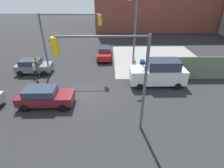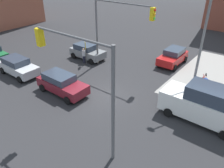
{
  "view_description": "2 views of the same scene",
  "coord_description": "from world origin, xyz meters",
  "px_view_note": "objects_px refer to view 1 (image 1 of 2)",
  "views": [
    {
      "loc": [
        2.34,
        -13.76,
        8.59
      ],
      "look_at": [
        2.56,
        -0.87,
        1.53
      ],
      "focal_mm": 28.0,
      "sensor_mm": 36.0,
      "label": 1
    },
    {
      "loc": [
        9.7,
        -11.24,
        9.49
      ],
      "look_at": [
        1.48,
        -0.72,
        1.92
      ],
      "focal_mm": 35.0,
      "sensor_mm": 36.0,
      "label": 2
    }
  ],
  "objects_px": {
    "traffic_signal_se_corner": "(111,67)",
    "pedestrian_crossing": "(35,70)",
    "sedan_maroon": "(45,96)",
    "sedan_gray": "(33,66)",
    "van_white_delivery": "(159,73)",
    "mailbox_blue": "(142,65)",
    "street_lamp_corner": "(134,30)",
    "traffic_signal_nw_corner": "(66,32)",
    "hatchback_red": "(105,53)",
    "bicycle_leaning_on_fence": "(135,62)"
  },
  "relations": [
    {
      "from": "street_lamp_corner",
      "to": "sedan_maroon",
      "type": "distance_m",
      "value": 11.38
    },
    {
      "from": "mailbox_blue",
      "to": "pedestrian_crossing",
      "type": "distance_m",
      "value": 12.06
    },
    {
      "from": "sedan_maroon",
      "to": "street_lamp_corner",
      "type": "bearing_deg",
      "value": 41.56
    },
    {
      "from": "pedestrian_crossing",
      "to": "traffic_signal_nw_corner",
      "type": "bearing_deg",
      "value": -22.26
    },
    {
      "from": "mailbox_blue",
      "to": "pedestrian_crossing",
      "type": "height_order",
      "value": "pedestrian_crossing"
    },
    {
      "from": "traffic_signal_se_corner",
      "to": "van_white_delivery",
      "type": "bearing_deg",
      "value": 52.84
    },
    {
      "from": "mailbox_blue",
      "to": "hatchback_red",
      "type": "distance_m",
      "value": 6.19
    },
    {
      "from": "sedan_gray",
      "to": "pedestrian_crossing",
      "type": "height_order",
      "value": "sedan_gray"
    },
    {
      "from": "street_lamp_corner",
      "to": "traffic_signal_nw_corner",
      "type": "bearing_deg",
      "value": -172.28
    },
    {
      "from": "traffic_signal_nw_corner",
      "to": "van_white_delivery",
      "type": "bearing_deg",
      "value": -16.22
    },
    {
      "from": "traffic_signal_se_corner",
      "to": "bicycle_leaning_on_fence",
      "type": "relative_size",
      "value": 3.71
    },
    {
      "from": "mailbox_blue",
      "to": "sedan_maroon",
      "type": "distance_m",
      "value": 11.32
    },
    {
      "from": "hatchback_red",
      "to": "sedan_gray",
      "type": "bearing_deg",
      "value": -150.99
    },
    {
      "from": "van_white_delivery",
      "to": "mailbox_blue",
      "type": "bearing_deg",
      "value": 107.5
    },
    {
      "from": "traffic_signal_nw_corner",
      "to": "traffic_signal_se_corner",
      "type": "relative_size",
      "value": 1.0
    },
    {
      "from": "traffic_signal_se_corner",
      "to": "hatchback_red",
      "type": "distance_m",
      "value": 14.29
    },
    {
      "from": "hatchback_red",
      "to": "pedestrian_crossing",
      "type": "xyz_separation_m",
      "value": [
        -7.51,
        -5.46,
        -0.02
      ]
    },
    {
      "from": "mailbox_blue",
      "to": "sedan_maroon",
      "type": "xyz_separation_m",
      "value": [
        -9.17,
        -6.64,
        0.08
      ]
    },
    {
      "from": "hatchback_red",
      "to": "bicycle_leaning_on_fence",
      "type": "bearing_deg",
      "value": -27.94
    },
    {
      "from": "mailbox_blue",
      "to": "hatchback_red",
      "type": "bearing_deg",
      "value": 136.5
    },
    {
      "from": "sedan_gray",
      "to": "pedestrian_crossing",
      "type": "distance_m",
      "value": 1.13
    },
    {
      "from": "bicycle_leaning_on_fence",
      "to": "traffic_signal_nw_corner",
      "type": "bearing_deg",
      "value": -160.63
    },
    {
      "from": "street_lamp_corner",
      "to": "mailbox_blue",
      "type": "bearing_deg",
      "value": -21.92
    },
    {
      "from": "street_lamp_corner",
      "to": "bicycle_leaning_on_fence",
      "type": "relative_size",
      "value": 4.57
    },
    {
      "from": "traffic_signal_se_corner",
      "to": "pedestrian_crossing",
      "type": "bearing_deg",
      "value": 134.77
    },
    {
      "from": "sedan_gray",
      "to": "bicycle_leaning_on_fence",
      "type": "relative_size",
      "value": 2.24
    },
    {
      "from": "traffic_signal_se_corner",
      "to": "van_white_delivery",
      "type": "relative_size",
      "value": 1.2
    },
    {
      "from": "hatchback_red",
      "to": "sedan_maroon",
      "type": "xyz_separation_m",
      "value": [
        -4.68,
        -10.9,
        0.0
      ]
    },
    {
      "from": "hatchback_red",
      "to": "traffic_signal_se_corner",
      "type": "bearing_deg",
      "value": -87.0
    },
    {
      "from": "bicycle_leaning_on_fence",
      "to": "traffic_signal_se_corner",
      "type": "bearing_deg",
      "value": -105.15
    },
    {
      "from": "sedan_gray",
      "to": "van_white_delivery",
      "type": "height_order",
      "value": "van_white_delivery"
    },
    {
      "from": "mailbox_blue",
      "to": "pedestrian_crossing",
      "type": "xyz_separation_m",
      "value": [
        -12.0,
        -1.2,
        0.06
      ]
    },
    {
      "from": "street_lamp_corner",
      "to": "sedan_gray",
      "type": "xyz_separation_m",
      "value": [
        -11.35,
        -0.65,
        -3.86
      ]
    },
    {
      "from": "van_white_delivery",
      "to": "bicycle_leaning_on_fence",
      "type": "height_order",
      "value": "van_white_delivery"
    },
    {
      "from": "traffic_signal_nw_corner",
      "to": "mailbox_blue",
      "type": "relative_size",
      "value": 4.55
    },
    {
      "from": "traffic_signal_nw_corner",
      "to": "traffic_signal_se_corner",
      "type": "height_order",
      "value": "same"
    },
    {
      "from": "traffic_signal_nw_corner",
      "to": "van_white_delivery",
      "type": "distance_m",
      "value": 10.24
    },
    {
      "from": "street_lamp_corner",
      "to": "mailbox_blue",
      "type": "relative_size",
      "value": 5.59
    },
    {
      "from": "sedan_maroon",
      "to": "pedestrian_crossing",
      "type": "height_order",
      "value": "sedan_maroon"
    },
    {
      "from": "sedan_maroon",
      "to": "van_white_delivery",
      "type": "height_order",
      "value": "van_white_delivery"
    },
    {
      "from": "traffic_signal_nw_corner",
      "to": "sedan_maroon",
      "type": "bearing_deg",
      "value": -98.34
    },
    {
      "from": "sedan_maroon",
      "to": "sedan_gray",
      "type": "relative_size",
      "value": 1.14
    },
    {
      "from": "traffic_signal_se_corner",
      "to": "sedan_gray",
      "type": "height_order",
      "value": "traffic_signal_se_corner"
    },
    {
      "from": "van_white_delivery",
      "to": "hatchback_red",
      "type": "bearing_deg",
      "value": 126.39
    },
    {
      "from": "sedan_maroon",
      "to": "bicycle_leaning_on_fence",
      "type": "xyz_separation_m",
      "value": [
        8.57,
        8.84,
        -0.5
      ]
    },
    {
      "from": "street_lamp_corner",
      "to": "van_white_delivery",
      "type": "height_order",
      "value": "street_lamp_corner"
    },
    {
      "from": "bicycle_leaning_on_fence",
      "to": "mailbox_blue",
      "type": "bearing_deg",
      "value": -74.72
    },
    {
      "from": "street_lamp_corner",
      "to": "sedan_maroon",
      "type": "bearing_deg",
      "value": -138.44
    },
    {
      "from": "sedan_maroon",
      "to": "pedestrian_crossing",
      "type": "xyz_separation_m",
      "value": [
        -2.83,
        5.44,
        -0.02
      ]
    },
    {
      "from": "traffic_signal_nw_corner",
      "to": "mailbox_blue",
      "type": "distance_m",
      "value": 9.16
    }
  ]
}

